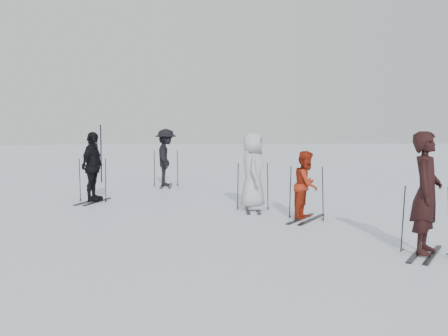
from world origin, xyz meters
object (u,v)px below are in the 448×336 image
at_px(skier_near_dark, 426,194).
at_px(piste_marker, 101,154).
at_px(skier_grey, 253,172).
at_px(skier_red, 306,186).
at_px(skier_uphill_left, 93,168).
at_px(skier_uphill_far, 166,158).

distance_m(skier_near_dark, piste_marker, 14.48).
relative_size(skier_grey, piste_marker, 0.88).
height_order(skier_red, skier_uphill_left, skier_uphill_left).
xyz_separation_m(skier_uphill_left, piste_marker, (-0.40, 5.72, 0.13)).
height_order(skier_near_dark, piste_marker, piste_marker).
relative_size(skier_grey, skier_uphill_far, 0.96).
distance_m(skier_near_dark, skier_grey, 5.59).
relative_size(skier_red, piste_marker, 0.69).
xyz_separation_m(skier_grey, piste_marker, (-4.55, 7.70, 0.14)).
distance_m(skier_red, skier_grey, 1.88).
xyz_separation_m(skier_near_dark, skier_grey, (-1.97, 5.23, -0.03)).
bearing_deg(piste_marker, skier_red, -59.44).
bearing_deg(skier_red, skier_uphill_left, 88.02).
relative_size(skier_uphill_left, skier_uphill_far, 0.96).
bearing_deg(skier_near_dark, skier_uphill_far, 54.19).
distance_m(skier_uphill_left, skier_uphill_far, 4.57).
relative_size(skier_near_dark, skier_uphill_far, 0.98).
relative_size(skier_near_dark, skier_grey, 1.03).
distance_m(skier_red, piste_marker, 10.82).
height_order(skier_uphill_far, piste_marker, piste_marker).
relative_size(skier_near_dark, piste_marker, 0.90).
bearing_deg(skier_uphill_far, skier_grey, -157.90).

